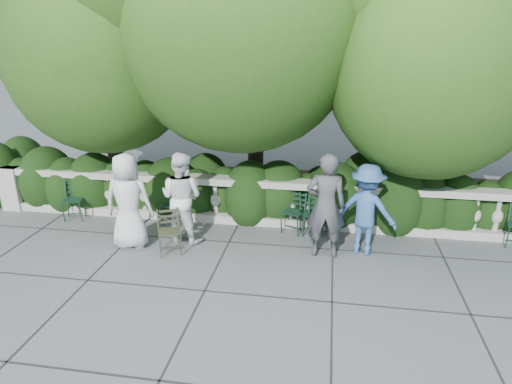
% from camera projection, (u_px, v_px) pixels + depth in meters
% --- Properties ---
extents(ground, '(90.00, 90.00, 0.00)m').
position_uv_depth(ground, '(247.00, 264.00, 8.09)').
color(ground, '#4E5155').
rests_on(ground, ground).
extents(balustrade, '(12.00, 0.44, 1.00)m').
position_uv_depth(balustrade, '(262.00, 202.00, 9.60)').
color(balustrade, '#9E998E').
rests_on(balustrade, ground).
extents(shrub_hedge, '(15.00, 2.60, 1.70)m').
position_uv_depth(shrub_hedge, '(270.00, 204.00, 10.88)').
color(shrub_hedge, black).
rests_on(shrub_hedge, ground).
extents(tree_canopy, '(15.04, 6.52, 6.78)m').
position_uv_depth(tree_canopy, '(305.00, 28.00, 9.64)').
color(tree_canopy, '#3F3023').
rests_on(tree_canopy, ground).
extents(chair_a, '(0.55, 0.58, 0.84)m').
position_uv_depth(chair_a, '(74.00, 221.00, 9.88)').
color(chair_a, black).
rests_on(chair_a, ground).
extents(chair_b, '(0.55, 0.58, 0.84)m').
position_uv_depth(chair_b, '(170.00, 227.00, 9.61)').
color(chair_b, black).
rests_on(chair_b, ground).
extents(chair_c, '(0.55, 0.58, 0.84)m').
position_uv_depth(chair_c, '(311.00, 236.00, 9.17)').
color(chair_c, black).
rests_on(chair_c, ground).
extents(chair_d, '(0.55, 0.58, 0.84)m').
position_uv_depth(chair_d, '(320.00, 240.00, 8.99)').
color(chair_d, black).
rests_on(chair_d, ground).
extents(chair_e, '(0.57, 0.60, 0.84)m').
position_uv_depth(chair_e, '(290.00, 235.00, 9.23)').
color(chair_e, black).
rests_on(chair_e, ground).
extents(chair_weathered, '(0.60, 0.62, 0.84)m').
position_uv_depth(chair_weathered, '(172.00, 257.00, 8.34)').
color(chair_weathered, black).
rests_on(chair_weathered, ground).
extents(person_businessman, '(0.93, 0.63, 1.83)m').
position_uv_depth(person_businessman, '(128.00, 201.00, 8.47)').
color(person_businessman, silver).
rests_on(person_businessman, ground).
extents(person_woman_grey, '(0.72, 0.49, 1.94)m').
position_uv_depth(person_woman_grey, '(326.00, 206.00, 8.08)').
color(person_woman_grey, '#3E3E43').
rests_on(person_woman_grey, ground).
extents(person_casual_man, '(1.00, 0.86, 1.78)m').
position_uv_depth(person_casual_man, '(182.00, 197.00, 8.74)').
color(person_casual_man, white).
rests_on(person_casual_man, ground).
extents(person_older_blue, '(1.24, 0.93, 1.70)m').
position_uv_depth(person_older_blue, '(366.00, 210.00, 8.24)').
color(person_older_blue, '#305790').
rests_on(person_older_blue, ground).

